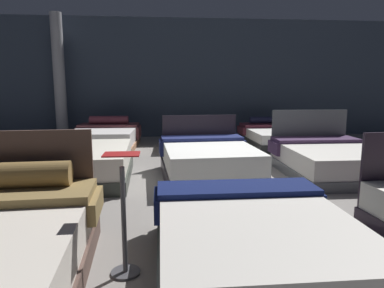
{
  "coord_description": "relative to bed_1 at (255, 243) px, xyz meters",
  "views": [
    {
      "loc": [
        -0.78,
        -5.48,
        1.53
      ],
      "look_at": [
        -0.23,
        0.46,
        0.52
      ],
      "focal_mm": 32.2,
      "sensor_mm": 36.0,
      "label": 1
    }
  ],
  "objects": [
    {
      "name": "bed_7",
      "position": [
        0.01,
        5.98,
        -0.01
      ],
      "size": [
        1.52,
        2.03,
        0.47
      ],
      "rotation": [
        0.0,
        0.0,
        -0.04
      ],
      "color": "brown",
      "rests_on": "ground_plane"
    },
    {
      "name": "bed_5",
      "position": [
        2.18,
        3.0,
        0.01
      ],
      "size": [
        1.68,
        2.06,
        1.06
      ],
      "rotation": [
        0.0,
        0.0,
        -0.01
      ],
      "color": "#4E5255",
      "rests_on": "ground_plane"
    },
    {
      "name": "support_pillar",
      "position": [
        -3.55,
        7.44,
        1.5
      ],
      "size": [
        0.32,
        0.32,
        3.5
      ],
      "primitive_type": "cylinder",
      "color": "#99999E",
      "rests_on": "ground_plane"
    },
    {
      "name": "ground_plane",
      "position": [
        0.01,
        2.86,
        -0.26
      ],
      "size": [
        18.0,
        18.0,
        0.02
      ],
      "primitive_type": "cube",
      "color": "gray"
    },
    {
      "name": "showroom_back_wall",
      "position": [
        0.01,
        7.89,
        1.5
      ],
      "size": [
        18.0,
        0.06,
        3.5
      ],
      "primitive_type": "cube",
      "color": "#333D4C",
      "rests_on": "ground_plane"
    },
    {
      "name": "bed_4",
      "position": [
        0.03,
        2.98,
        0.04
      ],
      "size": [
        1.63,
        2.02,
        0.98
      ],
      "rotation": [
        0.0,
        0.0,
        0.05
      ],
      "color": "black",
      "rests_on": "ground_plane"
    },
    {
      "name": "bed_8",
      "position": [
        2.19,
        6.01,
        -0.01
      ],
      "size": [
        1.54,
        2.13,
        0.69
      ],
      "rotation": [
        0.0,
        0.0,
        0.02
      ],
      "color": "black",
      "rests_on": "ground_plane"
    },
    {
      "name": "bed_1",
      "position": [
        0.0,
        0.0,
        0.0
      ],
      "size": [
        1.67,
        1.97,
        0.54
      ],
      "rotation": [
        0.0,
        0.0,
        0.0
      ],
      "color": "#4C5B55",
      "rests_on": "ground_plane"
    },
    {
      "name": "bed_3",
      "position": [
        -2.1,
        3.0,
        0.02
      ],
      "size": [
        1.7,
        2.0,
        0.53
      ],
      "rotation": [
        0.0,
        0.0,
        0.03
      ],
      "color": "#2C322D",
      "rests_on": "ground_plane"
    },
    {
      "name": "price_sign",
      "position": [
        -1.07,
        0.05,
        0.14
      ],
      "size": [
        0.28,
        0.24,
        1.01
      ],
      "color": "#3F3F44",
      "rests_on": "ground_plane"
    },
    {
      "name": "bed_6",
      "position": [
        -2.15,
        6.08,
        0.01
      ],
      "size": [
        1.67,
        2.05,
        0.74
      ],
      "rotation": [
        0.0,
        0.0,
        -0.04
      ],
      "color": "#996B4D",
      "rests_on": "ground_plane"
    }
  ]
}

